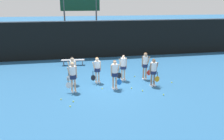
% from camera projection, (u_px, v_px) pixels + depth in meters
% --- Properties ---
extents(ground_plane, '(140.00, 140.00, 0.00)m').
position_uv_depth(ground_plane, '(112.00, 85.00, 13.40)').
color(ground_plane, '#235684').
extents(fence_windscreen, '(60.00, 0.08, 3.36)m').
position_uv_depth(fence_windscreen, '(97.00, 39.00, 19.58)').
color(fence_windscreen, black).
rests_on(fence_windscreen, ground_plane).
extents(scoreboard, '(3.54, 0.15, 5.74)m').
position_uv_depth(scoreboard, '(80.00, 7.00, 19.74)').
color(scoreboard, '#515156').
rests_on(scoreboard, ground_plane).
extents(bench_courtside, '(1.86, 0.55, 0.45)m').
position_uv_depth(bench_courtside, '(73.00, 60.00, 17.53)').
color(bench_courtside, '#B2B2B7').
rests_on(bench_courtside, ground_plane).
extents(player_0, '(0.66, 0.38, 1.75)m').
position_uv_depth(player_0, '(73.00, 75.00, 12.10)').
color(player_0, tan).
rests_on(player_0, ground_plane).
extents(player_1, '(0.67, 0.38, 1.74)m').
position_uv_depth(player_1, '(115.00, 72.00, 12.51)').
color(player_1, tan).
rests_on(player_1, ground_plane).
extents(player_2, '(0.69, 0.41, 1.71)m').
position_uv_depth(player_2, '(153.00, 70.00, 12.99)').
color(player_2, '#8C664C').
rests_on(player_2, ground_plane).
extents(player_3, '(0.63, 0.36, 1.74)m').
position_uv_depth(player_3, '(73.00, 68.00, 13.23)').
color(player_3, beige).
rests_on(player_3, ground_plane).
extents(player_4, '(0.65, 0.39, 1.65)m').
position_uv_depth(player_4, '(97.00, 68.00, 13.52)').
color(player_4, beige).
rests_on(player_4, ground_plane).
extents(player_5, '(0.67, 0.40, 1.70)m').
position_uv_depth(player_5, '(123.00, 66.00, 13.94)').
color(player_5, beige).
rests_on(player_5, ground_plane).
extents(player_6, '(0.62, 0.35, 1.81)m').
position_uv_depth(player_6, '(145.00, 63.00, 14.13)').
color(player_6, tan).
rests_on(player_6, ground_plane).
extents(tennis_ball_0, '(0.07, 0.07, 0.07)m').
position_uv_depth(tennis_ball_0, '(172.00, 82.00, 13.76)').
color(tennis_ball_0, '#CCE033').
rests_on(tennis_ball_0, ground_plane).
extents(tennis_ball_1, '(0.06, 0.06, 0.06)m').
position_uv_depth(tennis_ball_1, '(61.00, 99.00, 11.38)').
color(tennis_ball_1, '#CCE033').
rests_on(tennis_ball_1, ground_plane).
extents(tennis_ball_2, '(0.07, 0.07, 0.07)m').
position_uv_depth(tennis_ball_2, '(73.00, 101.00, 11.13)').
color(tennis_ball_2, '#CCE033').
rests_on(tennis_ball_2, ground_plane).
extents(tennis_ball_3, '(0.07, 0.07, 0.07)m').
position_uv_depth(tennis_ball_3, '(102.00, 88.00, 12.80)').
color(tennis_ball_3, '#CCE033').
rests_on(tennis_ball_3, ground_plane).
extents(tennis_ball_4, '(0.07, 0.07, 0.07)m').
position_uv_depth(tennis_ball_4, '(135.00, 76.00, 14.89)').
color(tennis_ball_4, '#CCE033').
rests_on(tennis_ball_4, ground_plane).
extents(tennis_ball_5, '(0.07, 0.07, 0.07)m').
position_uv_depth(tennis_ball_5, '(143.00, 91.00, 12.47)').
color(tennis_ball_5, '#CCE033').
rests_on(tennis_ball_5, ground_plane).
extents(tennis_ball_6, '(0.07, 0.07, 0.07)m').
position_uv_depth(tennis_ball_6, '(70.00, 106.00, 10.61)').
color(tennis_ball_6, '#CCE033').
rests_on(tennis_ball_6, ground_plane).
extents(tennis_ball_7, '(0.07, 0.07, 0.07)m').
position_uv_depth(tennis_ball_7, '(164.00, 95.00, 11.94)').
color(tennis_ball_7, '#CCE033').
rests_on(tennis_ball_7, ground_plane).
extents(tennis_ball_8, '(0.07, 0.07, 0.07)m').
position_uv_depth(tennis_ball_8, '(132.00, 88.00, 12.85)').
color(tennis_ball_8, '#CCE033').
rests_on(tennis_ball_8, ground_plane).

